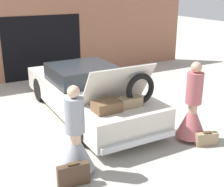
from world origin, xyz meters
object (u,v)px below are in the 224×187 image
(person_left, at_px, (76,143))
(person_right, at_px, (192,113))
(suitcase_beside_left_person, at_px, (74,175))
(suitcase_beside_right_person, at_px, (207,139))
(car, at_px, (88,92))

(person_left, xyz_separation_m, person_right, (2.66, -0.01, 0.04))
(person_right, xyz_separation_m, suitcase_beside_left_person, (-2.86, -0.34, -0.41))
(suitcase_beside_left_person, relative_size, suitcase_beside_right_person, 1.14)
(car, relative_size, suitcase_beside_left_person, 8.91)
(suitcase_beside_left_person, bearing_deg, suitcase_beside_right_person, -0.81)
(car, height_order, person_left, car)
(car, distance_m, suitcase_beside_left_person, 3.19)
(person_left, xyz_separation_m, suitcase_beside_right_person, (2.76, -0.39, -0.44))
(car, height_order, suitcase_beside_left_person, car)
(suitcase_beside_left_person, distance_m, suitcase_beside_right_person, 2.96)
(car, bearing_deg, suitcase_beside_right_person, -63.04)
(suitcase_beside_left_person, xyz_separation_m, suitcase_beside_right_person, (2.96, -0.04, -0.06))
(car, height_order, suitcase_beside_right_person, car)
(person_right, bearing_deg, car, 40.95)
(suitcase_beside_left_person, bearing_deg, car, 61.13)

